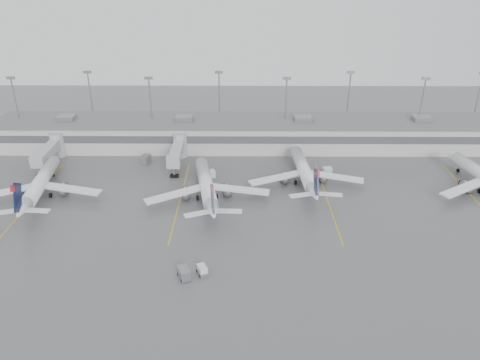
{
  "coord_description": "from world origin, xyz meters",
  "views": [
    {
      "loc": [
        -2.54,
        -74.01,
        52.5
      ],
      "look_at": [
        -3.27,
        24.0,
        5.0
      ],
      "focal_mm": 35.0,
      "sensor_mm": 36.0,
      "label": 1
    }
  ],
  "objects_px": {
    "jet_mid_right": "(305,172)",
    "baggage_tug": "(202,271)",
    "jet_far_left": "(39,184)",
    "jet_mid_left": "(207,186)"
  },
  "relations": [
    {
      "from": "jet_mid_left",
      "to": "baggage_tug",
      "type": "bearing_deg",
      "value": -97.43
    },
    {
      "from": "jet_far_left",
      "to": "jet_mid_left",
      "type": "relative_size",
      "value": 1.02
    },
    {
      "from": "baggage_tug",
      "to": "jet_mid_right",
      "type": "bearing_deg",
      "value": 34.02
    },
    {
      "from": "jet_mid_right",
      "to": "baggage_tug",
      "type": "height_order",
      "value": "jet_mid_right"
    },
    {
      "from": "jet_mid_left",
      "to": "baggage_tug",
      "type": "relative_size",
      "value": 10.82
    },
    {
      "from": "jet_mid_right",
      "to": "jet_far_left",
      "type": "bearing_deg",
      "value": -176.41
    },
    {
      "from": "jet_far_left",
      "to": "baggage_tug",
      "type": "distance_m",
      "value": 50.64
    },
    {
      "from": "jet_far_left",
      "to": "jet_mid_left",
      "type": "bearing_deg",
      "value": -7.14
    },
    {
      "from": "jet_far_left",
      "to": "jet_mid_left",
      "type": "xyz_separation_m",
      "value": [
        39.74,
        -0.32,
        -0.04
      ]
    },
    {
      "from": "jet_far_left",
      "to": "jet_mid_right",
      "type": "bearing_deg",
      "value": 0.36
    }
  ]
}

